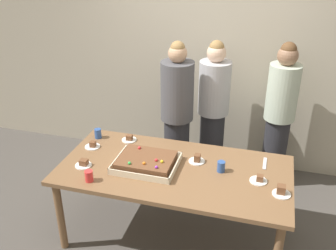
% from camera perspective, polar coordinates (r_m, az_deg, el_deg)
% --- Properties ---
extents(ground_plane, '(12.00, 12.00, 0.00)m').
position_cam_1_polar(ground_plane, '(3.93, 0.85, -16.01)').
color(ground_plane, '#4C4742').
extents(interior_back_panel, '(8.00, 0.12, 3.00)m').
position_cam_1_polar(interior_back_panel, '(4.61, 6.28, 11.80)').
color(interior_back_panel, '#B2A893').
rests_on(interior_back_panel, ground_plane).
extents(party_table, '(2.07, 1.03, 0.78)m').
position_cam_1_polar(party_table, '(3.50, 0.93, -7.52)').
color(party_table, brown).
rests_on(party_table, ground_plane).
extents(sheet_cake, '(0.56, 0.46, 0.12)m').
position_cam_1_polar(sheet_cake, '(3.47, -3.25, -5.53)').
color(sheet_cake, beige).
rests_on(sheet_cake, party_table).
extents(plated_slice_near_left, '(0.15, 0.15, 0.07)m').
position_cam_1_polar(plated_slice_near_left, '(3.85, -11.17, -3.04)').
color(plated_slice_near_left, white).
rests_on(plated_slice_near_left, party_table).
extents(plated_slice_near_right, '(0.15, 0.15, 0.08)m').
position_cam_1_polar(plated_slice_near_right, '(3.55, 4.35, -5.16)').
color(plated_slice_near_right, white).
rests_on(plated_slice_near_right, party_table).
extents(plated_slice_far_left, '(0.15, 0.15, 0.06)m').
position_cam_1_polar(plated_slice_far_left, '(3.57, -12.48, -5.67)').
color(plated_slice_far_left, white).
rests_on(plated_slice_far_left, party_table).
extents(plated_slice_far_right, '(0.15, 0.15, 0.08)m').
position_cam_1_polar(plated_slice_far_right, '(3.26, 16.55, -9.45)').
color(plated_slice_far_right, white).
rests_on(plated_slice_far_right, party_table).
extents(plated_slice_center_front, '(0.15, 0.15, 0.06)m').
position_cam_1_polar(plated_slice_center_front, '(3.37, 13.42, -7.93)').
color(plated_slice_center_front, white).
rests_on(plated_slice_center_front, party_table).
extents(plated_slice_center_back, '(0.15, 0.15, 0.06)m').
position_cam_1_polar(plated_slice_center_back, '(3.91, -5.79, -2.07)').
color(plated_slice_center_back, white).
rests_on(plated_slice_center_back, party_table).
extents(drink_cup_nearest, '(0.07, 0.07, 0.10)m').
position_cam_1_polar(drink_cup_nearest, '(4.00, -10.41, -1.25)').
color(drink_cup_nearest, '#2D5199').
rests_on(drink_cup_nearest, party_table).
extents(drink_cup_middle, '(0.07, 0.07, 0.10)m').
position_cam_1_polar(drink_cup_middle, '(3.33, -11.71, -7.46)').
color(drink_cup_middle, red).
rests_on(drink_cup_middle, party_table).
extents(drink_cup_far_end, '(0.07, 0.07, 0.10)m').
position_cam_1_polar(drink_cup_far_end, '(3.42, 7.93, -6.16)').
color(drink_cup_far_end, '#2D5199').
rests_on(drink_cup_far_end, party_table).
extents(cake_server_utensil, '(0.03, 0.20, 0.01)m').
position_cam_1_polar(cake_server_utensil, '(3.63, 14.23, -5.58)').
color(cake_server_utensil, silver).
rests_on(cake_server_utensil, party_table).
extents(person_serving_front, '(0.36, 0.36, 1.67)m').
position_cam_1_polar(person_serving_front, '(4.41, 6.75, 2.26)').
color(person_serving_front, '#28282D').
rests_on(person_serving_front, ground_plane).
extents(person_green_shirt_behind, '(0.34, 0.34, 1.69)m').
position_cam_1_polar(person_green_shirt_behind, '(4.39, 16.28, 1.53)').
color(person_green_shirt_behind, '#28282D').
rests_on(person_green_shirt_behind, ground_plane).
extents(person_striped_tie_right, '(0.35, 0.35, 1.72)m').
position_cam_1_polar(person_striped_tie_right, '(4.16, 1.34, 1.28)').
color(person_striped_tie_right, '#28282D').
rests_on(person_striped_tie_right, ground_plane).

